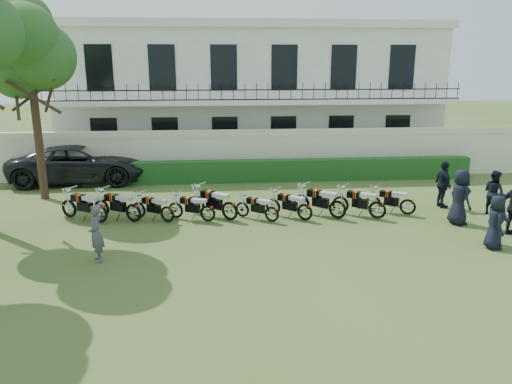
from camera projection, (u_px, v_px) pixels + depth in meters
ground at (279, 234)px, 16.32m from camera, size 100.00×100.00×0.00m
perimeter_wall at (258, 153)px, 23.71m from camera, size 30.00×0.35×2.30m
hedge at (281, 170)px, 23.20m from camera, size 18.00×0.60×1.00m
building at (249, 91)px, 28.79m from camera, size 20.40×9.60×7.40m
tree_west_near at (29, 49)px, 18.87m from camera, size 3.40×3.20×7.90m
motorcycle_0 at (100, 209)px, 17.22m from camera, size 1.85×1.11×1.13m
motorcycle_1 at (133, 208)px, 17.31m from camera, size 1.84×1.08×1.11m
motorcycle_2 at (167, 210)px, 17.30m from camera, size 1.60×0.97×0.98m
motorcycle_3 at (208, 210)px, 17.35m from camera, size 1.71×0.87×1.00m
motorcycle_4 at (230, 206)px, 17.45m from camera, size 1.78×1.34×1.16m
motorcycle_5 at (272, 210)px, 17.32m from camera, size 1.49×1.03×0.95m
motorcycle_6 at (305, 208)px, 17.47m from camera, size 1.57×1.19×1.03m
motorcycle_7 at (338, 205)px, 17.64m from camera, size 1.75×1.35×1.15m
motorcycle_8 at (378, 206)px, 17.64m from camera, size 1.72×1.22×1.10m
motorcycle_9 at (408, 203)px, 18.10m from camera, size 1.66×0.98×1.01m
suv at (81, 164)px, 22.92m from camera, size 6.33×3.11×1.73m
inspector at (96, 234)px, 13.89m from camera, size 0.56×0.70×1.66m
officer_0 at (495, 222)px, 14.87m from camera, size 0.66×0.88×1.65m
officer_1 at (499, 219)px, 15.21m from camera, size 0.77×0.91×1.64m
officer_3 at (460, 197)px, 17.05m from camera, size 0.77×1.03×1.93m
officer_4 at (494, 192)px, 18.16m from camera, size 0.81×0.94×1.65m
officer_5 at (443, 184)px, 18.97m from camera, size 0.48×1.08×1.81m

